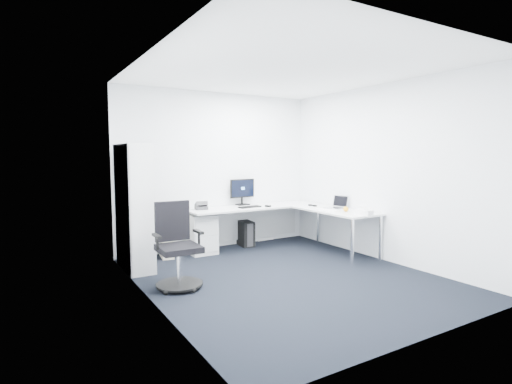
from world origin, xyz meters
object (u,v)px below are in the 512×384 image
l_desk (266,230)px  monitor (243,192)px  laptop (334,202)px  bookshelf (134,207)px  task_chair (179,246)px

l_desk → monitor: (-0.11, 0.60, 0.60)m
laptop → bookshelf: bearing=156.6°
laptop → task_chair: bearing=177.5°
bookshelf → laptop: 3.22m
l_desk → task_chair: 2.21m
task_chair → laptop: bearing=10.2°
monitor → laptop: 1.63m
task_chair → laptop: size_ratio=3.40×
l_desk → task_chair: (-1.93, -1.07, 0.16)m
task_chair → monitor: 2.51m
task_chair → monitor: monitor is taller
task_chair → monitor: (1.82, 1.67, 0.44)m
l_desk → monitor: monitor is taller
monitor → task_chair: bearing=-142.9°
laptop → monitor: bearing=120.6°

